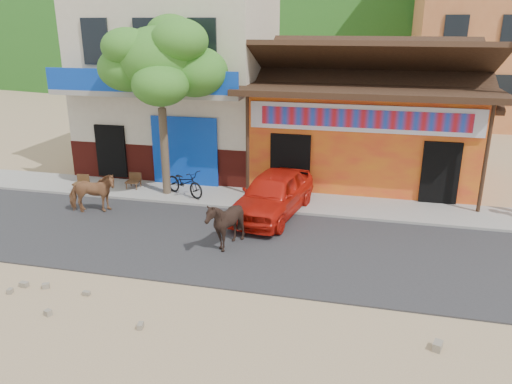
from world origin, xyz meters
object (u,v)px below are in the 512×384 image
tree (162,108)px  red_car (273,194)px  cafe_chair_right (133,175)px  cow_tan (92,193)px  cafe_chair_left (80,177)px  scooter (185,183)px  cow_dark (225,224)px

tree → red_car: 4.78m
tree → cafe_chair_right: bearing=170.6°
cow_tan → red_car: size_ratio=0.37×
cafe_chair_left → cafe_chair_right: (1.74, 0.63, 0.01)m
tree → scooter: 2.63m
tree → red_car: bearing=-13.9°
red_car → scooter: (-3.32, 0.92, -0.16)m
red_car → tree: bearing=176.1°
cow_tan → cafe_chair_right: 2.35m
tree → cow_tan: 3.61m
tree → cow_dark: (3.27, -3.70, -2.37)m
cafe_chair_left → cow_tan: bearing=-52.2°
cow_tan → red_car: red_car is taller
scooter → cafe_chair_right: cafe_chair_right is taller
cow_tan → scooter: (2.35, 2.02, -0.11)m
cafe_chair_right → tree: bearing=-11.6°
cow_tan → cow_dark: cow_dark is taller
red_car → cow_dark: bearing=-95.6°
cow_tan → tree: bearing=-57.0°
cow_tan → red_car: 5.78m
cow_tan → cow_dark: bearing=-127.1°
scooter → cafe_chair_left: bearing=121.6°
cow_tan → scooter: size_ratio=0.87×
cafe_chair_right → cow_tan: bearing=-98.1°
cow_dark → cafe_chair_left: (-6.41, 3.30, -0.14)m
cow_dark → cafe_chair_right: cow_dark is taller
cow_dark → tree: bearing=-167.7°
red_car → cafe_chair_right: 5.57m
tree → cafe_chair_right: tree is taller
cow_dark → cafe_chair_left: size_ratio=1.44×
scooter → cafe_chair_right: bearing=108.5°
cafe_chair_right → red_car: bearing=-15.0°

